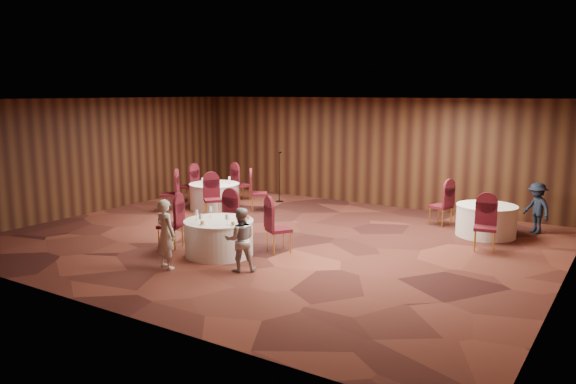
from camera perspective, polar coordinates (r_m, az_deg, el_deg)
The scene contains 15 objects.
ground at distance 13.05m, azimuth -1.22°, elevation -4.81°, with size 12.00×12.00×0.00m, color black.
room_shell at distance 12.69m, azimuth -1.25°, elevation 3.80°, with size 12.00×12.00×12.00m.
table_main at distance 11.82m, azimuth -7.02°, elevation -4.59°, with size 1.45×1.45×0.74m.
table_left at distance 16.50m, azimuth -7.48°, elevation -0.39°, with size 1.46×1.46×0.74m.
table_right at distance 14.07m, azimuth 19.48°, elevation -2.72°, with size 1.40×1.40×0.74m.
chairs_main at distance 12.45m, azimuth -6.09°, elevation -3.22°, with size 2.87×1.98×1.00m.
chairs_left at distance 16.53m, azimuth -7.48°, elevation 0.07°, with size 3.16×3.10×1.00m.
chairs_right at distance 13.77m, azimuth 17.17°, elevation -2.33°, with size 2.16×2.40×1.00m.
tabletop_main at distance 11.55m, azimuth -6.88°, elevation -2.54°, with size 1.05×1.05×0.22m.
tabletop_left at distance 16.42m, azimuth -7.50°, elevation 1.14°, with size 0.82×0.78×0.22m.
tabletop_right at distance 13.70m, azimuth 20.11°, elevation -0.86°, with size 0.08×0.08×0.22m.
mic_stand at distance 17.37m, azimuth -0.89°, elevation 0.47°, with size 0.24×0.24×1.56m.
woman_a at distance 11.04m, azimuth -12.32°, elevation -4.19°, with size 0.50×0.32×1.36m, color silver.
woman_b at distance 10.67m, azimuth -4.87°, elevation -4.84°, with size 0.60×0.47×1.23m, color #AAAAAF.
man_c at distance 14.75m, azimuth 23.94°, elevation -1.49°, with size 0.80×0.46×1.23m, color #151E30.
Camera 1 is at (7.06, -10.45, 3.36)m, focal length 35.00 mm.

